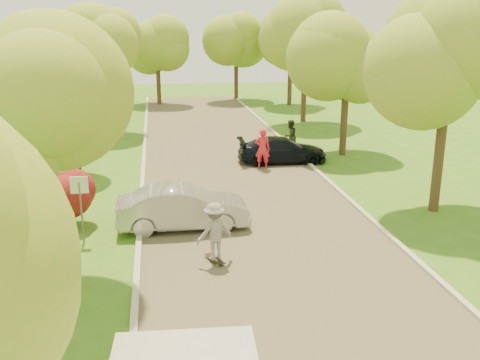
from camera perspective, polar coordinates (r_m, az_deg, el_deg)
ground at (r=14.64m, az=5.29°, el=-11.19°), size 100.00×100.00×0.00m
road at (r=21.88m, az=0.19°, el=-1.56°), size 8.00×60.00×0.01m
curb_left at (r=21.62m, az=-10.47°, el=-1.92°), size 0.18×60.00×0.12m
curb_right at (r=22.83m, az=10.28°, el=-0.91°), size 0.18×60.00×0.12m
street_sign at (r=17.52m, az=-16.70°, el=-1.56°), size 0.55×0.06×2.17m
red_shrub at (r=19.15m, az=-17.51°, el=-1.57°), size 1.70×1.70×1.95m
tree_l_mida at (r=13.96m, az=-21.48°, el=8.75°), size 4.71×4.60×7.39m
tree_l_midb at (r=24.88m, az=-17.33°, el=10.68°), size 4.30×4.20×6.62m
tree_l_far at (r=34.70m, az=-14.47°, el=13.80°), size 4.92×4.80×7.79m
tree_r_mida at (r=20.40m, az=21.99°, el=11.83°), size 5.13×5.00×7.95m
tree_r_midb at (r=28.40m, az=11.75°, el=12.30°), size 4.51×4.40×7.01m
tree_r_far at (r=38.05m, az=7.37°, el=14.91°), size 5.33×5.20×8.34m
tree_bg_a at (r=42.91m, az=-16.79°, el=13.83°), size 5.12×5.00×7.72m
tree_bg_b at (r=46.03m, az=5.73°, el=14.84°), size 5.12×5.00×7.95m
tree_bg_c at (r=46.58m, az=-8.58°, el=14.12°), size 4.92×4.80×7.33m
tree_bg_d at (r=49.15m, az=-0.16°, el=14.75°), size 5.12×5.00×7.72m
silver_sedan at (r=18.26m, az=-6.06°, el=-2.95°), size 4.46×1.56×1.47m
dark_sedan at (r=26.88m, az=4.52°, el=3.22°), size 4.50×1.96×1.29m
longboard at (r=15.89m, az=-2.70°, el=-8.42°), size 0.56×0.91×0.10m
skateboarder at (r=15.54m, az=-2.74°, el=-5.48°), size 1.27×1.01×1.72m
person_striped at (r=25.54m, az=2.42°, el=3.33°), size 0.82×0.67×1.96m
person_olive at (r=29.15m, az=5.37°, el=4.70°), size 1.07×1.03×1.75m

